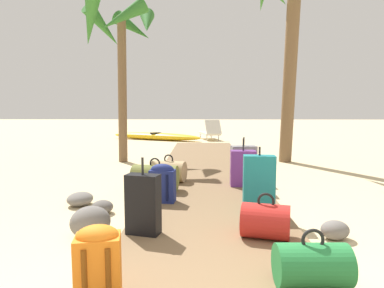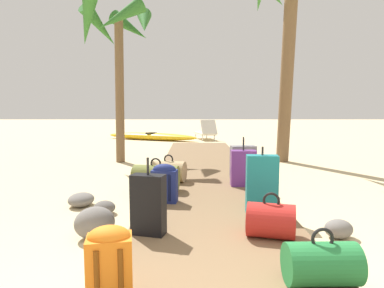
{
  "view_description": "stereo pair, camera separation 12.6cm",
  "coord_description": "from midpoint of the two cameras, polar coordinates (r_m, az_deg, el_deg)",
  "views": [
    {
      "loc": [
        -0.13,
        -1.52,
        1.35
      ],
      "look_at": [
        -0.29,
        5.72,
        0.55
      ],
      "focal_mm": 31.95,
      "sensor_mm": 36.0,
      "label": 1
    },
    {
      "loc": [
        -0.26,
        -1.52,
        1.35
      ],
      "look_at": [
        -0.29,
        5.72,
        0.55
      ],
      "focal_mm": 31.95,
      "sensor_mm": 36.0,
      "label": 2
    }
  ],
  "objects": [
    {
      "name": "kayak",
      "position": [
        13.87,
        -6.81,
        1.27
      ],
      "size": [
        3.91,
        2.13,
        0.3
      ],
      "color": "gold",
      "rests_on": "ground"
    },
    {
      "name": "duffel_bag_tan",
      "position": [
        5.82,
        -4.27,
        -4.53
      ],
      "size": [
        0.63,
        0.48,
        0.46
      ],
      "color": "tan",
      "rests_on": "boardwalk"
    },
    {
      "name": "palm_tree_far_left",
      "position": [
        8.69,
        -12.67,
        17.5
      ],
      "size": [
        1.95,
        1.88,
        3.88
      ],
      "color": "brown",
      "rests_on": "ground"
    },
    {
      "name": "suitcase_grey",
      "position": [
        6.11,
        8.2,
        -2.99
      ],
      "size": [
        0.45,
        0.28,
        0.73
      ],
      "color": "slate",
      "rests_on": "boardwalk"
    },
    {
      "name": "duffel_bag_red",
      "position": [
        3.45,
        12.25,
        -12.36
      ],
      "size": [
        0.53,
        0.44,
        0.45
      ],
      "color": "red",
      "rests_on": "boardwalk"
    },
    {
      "name": "lounge_chair",
      "position": [
        13.84,
        2.31,
        2.06
      ],
      "size": [
        0.93,
        1.6,
        0.82
      ],
      "color": "white",
      "rests_on": "ground"
    },
    {
      "name": "duffel_bag_olive",
      "position": [
        5.21,
        -6.48,
        -5.63
      ],
      "size": [
        0.73,
        0.48,
        0.5
      ],
      "color": "olive",
      "rests_on": "boardwalk"
    },
    {
      "name": "rock_left_far",
      "position": [
        4.94,
        -18.46,
        -8.77
      ],
      "size": [
        0.37,
        0.42,
        0.18
      ],
      "primitive_type": "ellipsoid",
      "rotation": [
        0.0,
        0.0,
        3.06
      ],
      "color": "slate",
      "rests_on": "ground"
    },
    {
      "name": "suitcase_purple",
      "position": [
        5.53,
        8.16,
        -3.99
      ],
      "size": [
        0.4,
        0.23,
        0.76
      ],
      "color": "#6B2D84",
      "rests_on": "boardwalk"
    },
    {
      "name": "palm_tree_near_right",
      "position": [
        8.62,
        15.7,
        20.96
      ],
      "size": [
        1.99,
        2.12,
        4.63
      ],
      "color": "brown",
      "rests_on": "ground"
    },
    {
      "name": "backpack_orange",
      "position": [
        2.42,
        -14.86,
        -18.41
      ],
      "size": [
        0.32,
        0.27,
        0.5
      ],
      "color": "orange",
      "rests_on": "boardwalk"
    },
    {
      "name": "backpack_navy",
      "position": [
        4.57,
        -5.14,
        -6.35
      ],
      "size": [
        0.35,
        0.24,
        0.51
      ],
      "color": "navy",
      "rests_on": "boardwalk"
    },
    {
      "name": "rock_left_near",
      "position": [
        4.51,
        -14.92,
        -10.19
      ],
      "size": [
        0.37,
        0.37,
        0.17
      ],
      "primitive_type": "ellipsoid",
      "rotation": [
        0.0,
        0.0,
        0.51
      ],
      "color": "#5B5651",
      "rests_on": "ground"
    },
    {
      "name": "boardwalk",
      "position": [
        6.84,
        1.9,
        -4.73
      ],
      "size": [
        1.83,
        10.4,
        0.08
      ],
      "primitive_type": "cube",
      "color": "brown",
      "rests_on": "ground"
    },
    {
      "name": "rock_right_far",
      "position": [
        3.89,
        22.67,
        -12.98
      ],
      "size": [
        0.34,
        0.31,
        0.19
      ],
      "primitive_type": "ellipsoid",
      "rotation": [
        0.0,
        0.0,
        1.83
      ],
      "color": "slate",
      "rests_on": "ground"
    },
    {
      "name": "ground_plane",
      "position": [
        5.84,
        2.19,
        -7.06
      ],
      "size": [
        60.0,
        60.0,
        0.0
      ],
      "primitive_type": "plane",
      "color": "#D1BA8C"
    },
    {
      "name": "suitcase_teal",
      "position": [
        4.14,
        10.99,
        -6.64
      ],
      "size": [
        0.38,
        0.2,
        0.8
      ],
      "color": "#197A7F",
      "rests_on": "boardwalk"
    },
    {
      "name": "rock_left_mid",
      "position": [
        3.74,
        -16.62,
        -12.46
      ],
      "size": [
        0.54,
        0.52,
        0.33
      ],
      "primitive_type": "ellipsoid",
      "rotation": [
        0.0,
        0.0,
        0.54
      ],
      "color": "slate",
      "rests_on": "ground"
    },
    {
      "name": "duffel_bag_green",
      "position": [
        2.71,
        19.76,
        -18.31
      ],
      "size": [
        0.51,
        0.32,
        0.42
      ],
      "color": "#237538",
      "rests_on": "boardwalk"
    },
    {
      "name": "suitcase_black",
      "position": [
        3.46,
        -8.08,
        -9.96
      ],
      "size": [
        0.36,
        0.24,
        0.77
      ],
      "color": "black",
      "rests_on": "boardwalk"
    }
  ]
}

